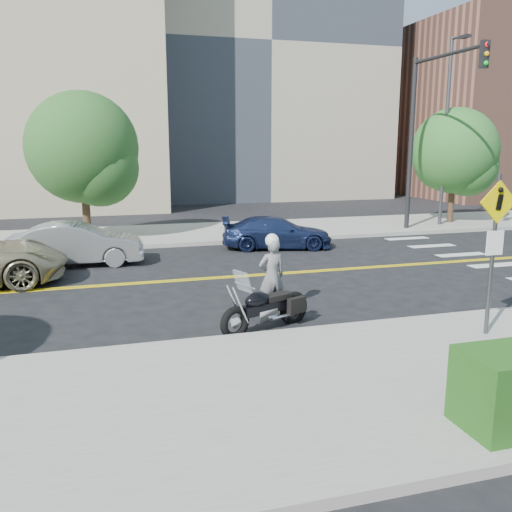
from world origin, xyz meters
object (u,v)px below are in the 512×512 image
Objects in this scene: motorcyclist at (272,274)px; parked_car_silver at (77,244)px; motorcycle at (266,298)px; parked_car_blue at (277,233)px; pedestrian_sign at (494,239)px.

parked_car_silver is at bearing -62.79° from motorcyclist.
motorcycle is (-0.44, -1.03, -0.24)m from motorcyclist.
motorcyclist is 7.70m from parked_car_blue.
parked_car_blue is (2.97, 8.29, -0.08)m from motorcycle.
motorcycle is 0.53× the size of parked_car_silver.
motorcycle is at bearing 154.49° from pedestrian_sign.
parked_car_blue is (6.83, 0.94, -0.09)m from parked_car_silver.
motorcyclist is at bearing -141.78° from parked_car_silver.
motorcycle reaches higher than parked_car_blue.
motorcycle is at bearing -148.32° from parked_car_silver.
pedestrian_sign is 0.76× the size of parked_car_blue.
parked_car_silver is 6.89m from parked_car_blue.
pedestrian_sign reaches higher than parked_car_silver.
motorcyclist is at bearing 172.98° from parked_car_blue.
motorcyclist reaches higher than parked_car_silver.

